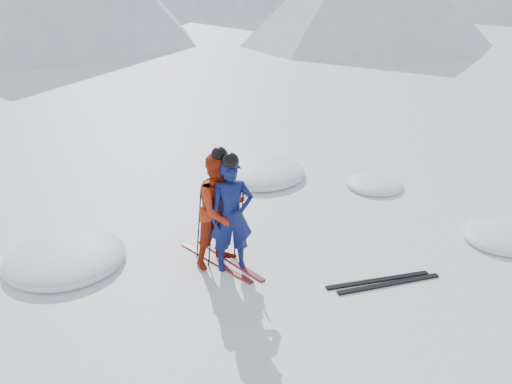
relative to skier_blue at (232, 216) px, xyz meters
name	(u,v)px	position (x,y,z in m)	size (l,w,h in m)	color
ground	(373,244)	(2.53, -0.17, -0.92)	(160.00, 160.00, 0.00)	white
skier_blue	(232,216)	(0.00, 0.00, 0.00)	(0.67, 0.44, 1.84)	#0D1650
skier_red	(221,210)	(-0.10, 0.22, 0.02)	(0.91, 0.71, 1.87)	#A8270D
pole_blue_left	(211,232)	(-0.30, 0.15, -0.31)	(0.02, 0.02, 1.23)	black
pole_blue_right	(242,224)	(0.25, 0.25, -0.31)	(0.02, 0.02, 1.23)	black
pole_red_left	(199,224)	(-0.40, 0.47, -0.30)	(0.02, 0.02, 1.25)	black
pole_red_right	(236,221)	(0.20, 0.37, -0.30)	(0.02, 0.02, 1.25)	black
ski_worn_left	(215,262)	(-0.22, 0.22, -0.91)	(0.09, 1.70, 0.03)	black
ski_worn_right	(229,259)	(0.02, 0.22, -0.91)	(0.09, 1.70, 0.03)	black
ski_loose_a	(378,280)	(1.95, -1.19, -0.91)	(0.09, 1.70, 0.03)	black
ski_loose_b	(389,284)	(2.05, -1.34, -0.91)	(0.09, 1.70, 0.03)	black
snow_lumps	(237,208)	(0.79, 2.04, -0.92)	(8.81, 6.07, 0.47)	white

